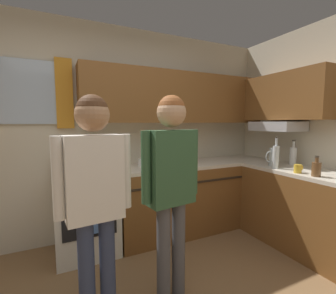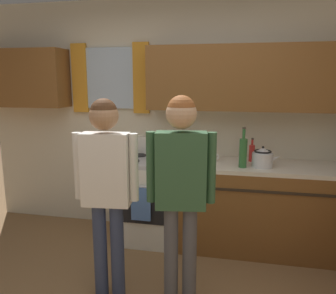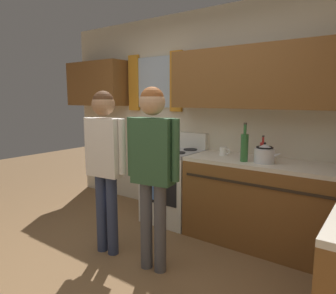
% 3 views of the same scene
% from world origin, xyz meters
% --- Properties ---
extents(back_wall_unit, '(4.60, 0.42, 2.60)m').
position_xyz_m(back_wall_unit, '(0.07, 1.82, 1.48)').
color(back_wall_unit, beige).
rests_on(back_wall_unit, ground).
extents(kitchen_counter_run, '(2.21, 1.92, 0.90)m').
position_xyz_m(kitchen_counter_run, '(1.49, 1.18, 0.45)').
color(kitchen_counter_run, brown).
rests_on(kitchen_counter_run, ground).
extents(stove_oven, '(0.63, 0.67, 1.10)m').
position_xyz_m(stove_oven, '(-0.24, 1.54, 0.47)').
color(stove_oven, silver).
rests_on(stove_oven, ground).
extents(bottle_tall_clear, '(0.07, 0.07, 0.37)m').
position_xyz_m(bottle_tall_clear, '(1.78, 0.79, 1.04)').
color(bottle_tall_clear, silver).
rests_on(bottle_tall_clear, kitchen_counter_run).
extents(bottle_milk_white, '(0.08, 0.08, 0.31)m').
position_xyz_m(bottle_milk_white, '(2.15, 0.85, 1.02)').
color(bottle_milk_white, white).
rests_on(bottle_milk_white, kitchen_counter_run).
extents(bottle_sauce_red, '(0.06, 0.06, 0.25)m').
position_xyz_m(bottle_sauce_red, '(0.83, 1.67, 0.99)').
color(bottle_sauce_red, red).
rests_on(bottle_sauce_red, kitchen_counter_run).
extents(bottle_wine_green, '(0.08, 0.08, 0.39)m').
position_xyz_m(bottle_wine_green, '(0.73, 1.40, 1.05)').
color(bottle_wine_green, '#2D6633').
rests_on(bottle_wine_green, kitchen_counter_run).
extents(bottle_squat_brown, '(0.08, 0.08, 0.21)m').
position_xyz_m(bottle_squat_brown, '(1.79, 0.33, 0.98)').
color(bottle_squat_brown, brown).
rests_on(bottle_squat_brown, kitchen_counter_run).
extents(mug_ceramic_white, '(0.13, 0.08, 0.09)m').
position_xyz_m(mug_ceramic_white, '(0.42, 1.58, 0.95)').
color(mug_ceramic_white, white).
rests_on(mug_ceramic_white, kitchen_counter_run).
extents(mug_mustard_yellow, '(0.12, 0.08, 0.09)m').
position_xyz_m(mug_mustard_yellow, '(1.78, 0.51, 0.95)').
color(mug_mustard_yellow, gold).
rests_on(mug_mustard_yellow, kitchen_counter_run).
extents(stovetop_kettle, '(0.27, 0.20, 0.21)m').
position_xyz_m(stovetop_kettle, '(0.92, 1.45, 1.00)').
color(stovetop_kettle, silver).
rests_on(stovetop_kettle, kitchen_counter_run).
extents(water_pitcher, '(0.19, 0.11, 0.22)m').
position_xyz_m(water_pitcher, '(1.87, 0.90, 1.01)').
color(water_pitcher, silver).
rests_on(water_pitcher, kitchen_counter_run).
extents(adult_left, '(0.50, 0.22, 1.61)m').
position_xyz_m(adult_left, '(-0.29, 0.46, 1.01)').
color(adult_left, '#2D3856').
rests_on(adult_left, ground).
extents(adult_in_plaid, '(0.50, 0.22, 1.63)m').
position_xyz_m(adult_in_plaid, '(0.28, 0.48, 1.03)').
color(adult_in_plaid, '#4C4C51').
rests_on(adult_in_plaid, ground).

